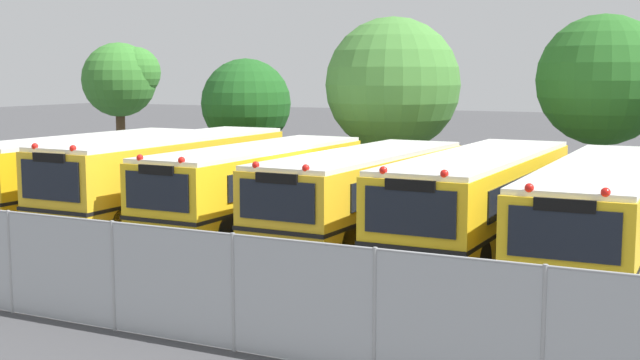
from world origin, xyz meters
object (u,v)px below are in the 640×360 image
object	(u,v)px
school_bus_5	(603,209)
school_bus_4	(480,197)
school_bus_0	(89,170)
school_bus_1	(169,174)
tree_1	(247,103)
school_bus_3	(363,190)
school_bus_2	(257,183)
tree_2	(396,84)
tree_3	(602,79)
tree_0	(123,79)

from	to	relation	value
school_bus_5	school_bus_4	bearing A→B (deg)	-7.64
school_bus_0	school_bus_4	xyz separation A→B (m)	(13.49, -0.08, 0.01)
school_bus_1	tree_1	bearing A→B (deg)	-75.73
school_bus_3	school_bus_5	size ratio (longest dim) A/B	0.85
school_bus_2	tree_2	distance (m)	8.89
school_bus_0	school_bus_1	bearing A→B (deg)	-179.66
school_bus_1	school_bus_5	distance (m)	13.30
school_bus_2	tree_2	size ratio (longest dim) A/B	1.44
school_bus_3	tree_2	distance (m)	9.08
school_bus_0	tree_3	world-z (taller)	tree_3
school_bus_2	school_bus_3	size ratio (longest dim) A/B	1.01
school_bus_5	tree_2	size ratio (longest dim) A/B	1.69
tree_0	school_bus_5	bearing A→B (deg)	-23.01
school_bus_5	tree_2	world-z (taller)	tree_2
school_bus_5	tree_1	world-z (taller)	tree_1
school_bus_1	school_bus_5	xyz separation A→B (m)	(13.29, -0.38, -0.09)
school_bus_0	school_bus_4	distance (m)	13.49
school_bus_2	tree_3	world-z (taller)	tree_3
school_bus_0	school_bus_2	bearing A→B (deg)	-178.77
school_bus_2	school_bus_3	distance (m)	3.47
school_bus_2	school_bus_5	bearing A→B (deg)	178.52
school_bus_0	school_bus_5	bearing A→B (deg)	-179.95
tree_2	tree_0	bearing A→B (deg)	176.14
school_bus_0	school_bus_3	world-z (taller)	school_bus_0
school_bus_4	tree_1	bearing A→B (deg)	-32.82
tree_2	tree_3	xyz separation A→B (m)	(7.36, 0.86, 0.21)
school_bus_0	tree_2	bearing A→B (deg)	-131.58
tree_1	tree_2	xyz separation A→B (m)	(6.37, 0.42, 0.83)
tree_2	tree_1	bearing A→B (deg)	-176.22
school_bus_3	tree_3	bearing A→B (deg)	-117.21
school_bus_3	tree_2	size ratio (longest dim) A/B	1.43
tree_0	school_bus_4	bearing A→B (deg)	-25.38
school_bus_3	tree_1	bearing A→B (deg)	-40.54
school_bus_4	school_bus_2	bearing A→B (deg)	0.23
school_bus_2	tree_3	distance (m)	12.90
school_bus_1	tree_3	distance (m)	15.23
school_bus_0	school_bus_3	xyz separation A→B (m)	(10.09, -0.01, -0.05)
school_bus_4	tree_3	xyz separation A→B (m)	(1.64, 9.22, 3.05)
school_bus_1	school_bus_2	bearing A→B (deg)	-179.16
school_bus_0	school_bus_2	world-z (taller)	school_bus_0
school_bus_3	tree_0	bearing A→B (deg)	-28.01
school_bus_2	tree_0	bearing A→B (deg)	-35.17
school_bus_2	school_bus_4	distance (m)	6.87
school_bus_5	tree_0	distance (m)	24.95
tree_3	school_bus_1	bearing A→B (deg)	-141.88
school_bus_1	tree_2	bearing A→B (deg)	-117.43
school_bus_0	tree_2	distance (m)	11.72
school_bus_5	tree_0	world-z (taller)	tree_0
school_bus_0	school_bus_2	distance (m)	6.63
school_bus_1	school_bus_4	bearing A→B (deg)	-179.72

